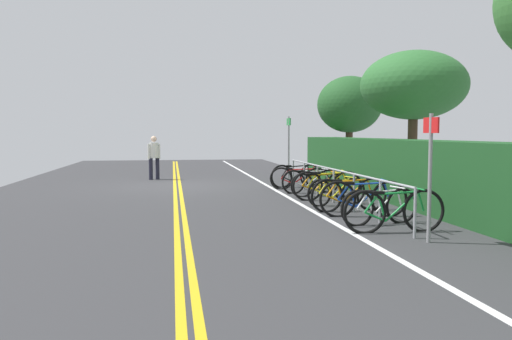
% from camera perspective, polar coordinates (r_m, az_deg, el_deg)
% --- Properties ---
extents(ground_plane, '(31.37, 10.96, 0.05)m').
position_cam_1_polar(ground_plane, '(16.74, -8.68, -1.82)').
color(ground_plane, '#353538').
extents(centre_line_yellow_inner, '(28.23, 0.10, 0.00)m').
position_cam_1_polar(centre_line_yellow_inner, '(16.73, -8.95, -1.73)').
color(centre_line_yellow_inner, gold).
rests_on(centre_line_yellow_inner, ground_plane).
extents(centre_line_yellow_outer, '(28.23, 0.10, 0.00)m').
position_cam_1_polar(centre_line_yellow_outer, '(16.74, -8.40, -1.73)').
color(centre_line_yellow_outer, gold).
rests_on(centre_line_yellow_outer, ground_plane).
extents(bike_lane_stripe_white, '(28.23, 0.12, 0.00)m').
position_cam_1_polar(bike_lane_stripe_white, '(17.00, 1.02, -1.59)').
color(bike_lane_stripe_white, white).
rests_on(bike_lane_stripe_white, ground_plane).
extents(bike_rack, '(8.58, 0.05, 0.84)m').
position_cam_1_polar(bike_rack, '(12.65, 8.58, -0.79)').
color(bike_rack, '#9EA0A5').
rests_on(bike_rack, ground_plane).
extents(bicycle_0, '(0.56, 1.71, 0.76)m').
position_cam_1_polar(bicycle_0, '(16.26, 4.44, -0.61)').
color(bicycle_0, black).
rests_on(bicycle_0, ground_plane).
extents(bicycle_1, '(0.66, 1.70, 0.72)m').
position_cam_1_polar(bicycle_1, '(15.47, 4.77, -0.94)').
color(bicycle_1, black).
rests_on(bicycle_1, ground_plane).
extents(bicycle_2, '(0.46, 1.75, 0.71)m').
position_cam_1_polar(bicycle_2, '(14.66, 6.08, -1.23)').
color(bicycle_2, black).
rests_on(bicycle_2, ground_plane).
extents(bicycle_3, '(0.46, 1.70, 0.68)m').
position_cam_1_polar(bicycle_3, '(13.95, 7.10, -1.58)').
color(bicycle_3, black).
rests_on(bicycle_3, ground_plane).
extents(bicycle_4, '(0.46, 1.75, 0.79)m').
position_cam_1_polar(bicycle_4, '(13.07, 7.86, -1.74)').
color(bicycle_4, black).
rests_on(bicycle_4, ground_plane).
extents(bicycle_5, '(0.58, 1.57, 0.69)m').
position_cam_1_polar(bicycle_5, '(12.31, 8.90, -2.37)').
color(bicycle_5, black).
rests_on(bicycle_5, ground_plane).
extents(bicycle_6, '(0.46, 1.82, 0.77)m').
position_cam_1_polar(bicycle_6, '(11.43, 10.27, -2.67)').
color(bicycle_6, black).
rests_on(bicycle_6, ground_plane).
extents(bicycle_7, '(0.46, 1.82, 0.78)m').
position_cam_1_polar(bicycle_7, '(10.74, 11.76, -3.10)').
color(bicycle_7, black).
rests_on(bicycle_7, ground_plane).
extents(bicycle_8, '(0.49, 1.64, 0.72)m').
position_cam_1_polar(bicycle_8, '(9.89, 13.49, -3.93)').
color(bicycle_8, black).
rests_on(bicycle_8, ground_plane).
extents(bicycle_9, '(0.46, 1.83, 0.79)m').
position_cam_1_polar(bicycle_9, '(9.17, 15.02, -4.38)').
color(bicycle_9, black).
rests_on(bicycle_9, ground_plane).
extents(pedestrian, '(0.32, 0.45, 1.58)m').
position_cam_1_polar(pedestrian, '(19.05, -11.19, 1.66)').
color(pedestrian, '#1E1E2D').
rests_on(pedestrian, ground_plane).
extents(sign_post_near, '(0.36, 0.06, 2.25)m').
position_cam_1_polar(sign_post_near, '(17.56, 3.62, 3.00)').
color(sign_post_near, gray).
rests_on(sign_post_near, ground_plane).
extents(sign_post_far, '(0.36, 0.08, 2.00)m').
position_cam_1_polar(sign_post_far, '(8.39, 18.68, 0.58)').
color(sign_post_far, gray).
rests_on(sign_post_far, ground_plane).
extents(hedge_backdrop, '(17.53, 1.14, 1.53)m').
position_cam_1_polar(hedge_backdrop, '(11.98, 19.21, -0.58)').
color(hedge_backdrop, '#1C4C21').
rests_on(hedge_backdrop, ground_plane).
extents(tree_near_left, '(2.43, 2.43, 3.82)m').
position_cam_1_polar(tree_near_left, '(19.91, 10.29, 7.08)').
color(tree_near_left, '#473323').
rests_on(tree_near_left, ground_plane).
extents(tree_mid, '(2.96, 2.96, 3.99)m').
position_cam_1_polar(tree_mid, '(15.29, 17.01, 8.87)').
color(tree_mid, '#473323').
rests_on(tree_mid, ground_plane).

